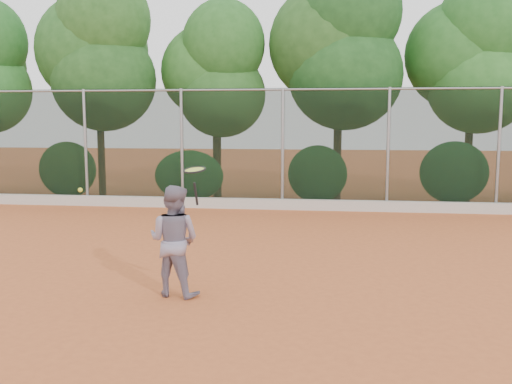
# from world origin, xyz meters

# --- Properties ---
(ground) EXTENTS (80.00, 80.00, 0.00)m
(ground) POSITION_xyz_m (0.00, 0.00, 0.00)
(ground) COLOR #C15D2D
(ground) RESTS_ON ground
(concrete_curb) EXTENTS (24.00, 0.20, 0.30)m
(concrete_curb) POSITION_xyz_m (0.00, 6.82, 0.15)
(concrete_curb) COLOR #BBB7AE
(concrete_curb) RESTS_ON ground
(tennis_player) EXTENTS (0.92, 0.79, 1.65)m
(tennis_player) POSITION_xyz_m (-0.90, -1.48, 0.82)
(tennis_player) COLOR gray
(tennis_player) RESTS_ON ground
(chainlink_fence) EXTENTS (24.09, 0.09, 3.50)m
(chainlink_fence) POSITION_xyz_m (-0.00, 7.00, 1.86)
(chainlink_fence) COLOR black
(chainlink_fence) RESTS_ON ground
(foliage_backdrop) EXTENTS (23.70, 3.63, 7.55)m
(foliage_backdrop) POSITION_xyz_m (-0.55, 8.98, 4.40)
(foliage_backdrop) COLOR #46301B
(foliage_backdrop) RESTS_ON ground
(tennis_racket) EXTENTS (0.43, 0.43, 0.56)m
(tennis_racket) POSITION_xyz_m (-0.53, -1.68, 1.86)
(tennis_racket) COLOR black
(tennis_racket) RESTS_ON ground
(tennis_ball_in_flight) EXTENTS (0.07, 0.07, 0.07)m
(tennis_ball_in_flight) POSITION_xyz_m (-2.19, -1.79, 1.60)
(tennis_ball_in_flight) COLOR yellow
(tennis_ball_in_flight) RESTS_ON ground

